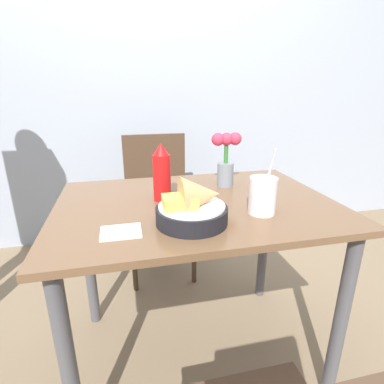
% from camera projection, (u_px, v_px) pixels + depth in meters
% --- Properties ---
extents(ground_plane, '(12.00, 12.00, 0.00)m').
position_uv_depth(ground_plane, '(196.00, 350.00, 1.39)').
color(ground_plane, '#7A664C').
extents(wall_window, '(7.00, 0.06, 2.60)m').
position_uv_depth(wall_window, '(154.00, 66.00, 2.14)').
color(wall_window, '#9EA8B7').
rests_on(wall_window, ground_plane).
extents(dining_table, '(1.05, 0.74, 0.74)m').
position_uv_depth(dining_table, '(196.00, 229.00, 1.18)').
color(dining_table, brown).
rests_on(dining_table, ground_plane).
extents(chair_far_window, '(0.40, 0.40, 0.87)m').
position_uv_depth(chair_far_window, '(157.00, 192.00, 1.93)').
color(chair_far_window, '#473323').
rests_on(chair_far_window, ground_plane).
extents(food_basket, '(0.23, 0.23, 0.16)m').
position_uv_depth(food_basket, '(194.00, 207.00, 0.95)').
color(food_basket, black).
rests_on(food_basket, dining_table).
extents(ketchup_bottle, '(0.07, 0.07, 0.22)m').
position_uv_depth(ketchup_bottle, '(162.00, 173.00, 1.13)').
color(ketchup_bottle, red).
rests_on(ketchup_bottle, dining_table).
extents(drink_cup, '(0.09, 0.09, 0.23)m').
position_uv_depth(drink_cup, '(262.00, 197.00, 1.02)').
color(drink_cup, silver).
rests_on(drink_cup, dining_table).
extents(flower_vase, '(0.13, 0.07, 0.24)m').
position_uv_depth(flower_vase, '(226.00, 157.00, 1.29)').
color(flower_vase, gray).
rests_on(flower_vase, dining_table).
extents(napkin, '(0.12, 0.10, 0.01)m').
position_uv_depth(napkin, '(121.00, 232.00, 0.90)').
color(napkin, white).
rests_on(napkin, dining_table).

